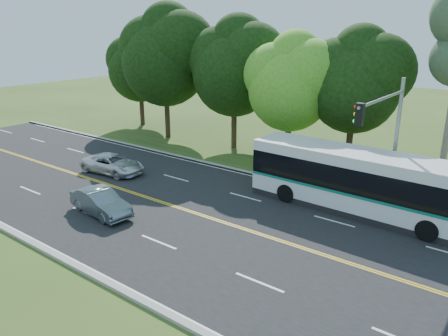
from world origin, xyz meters
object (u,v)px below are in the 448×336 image
Objects in this scene: sedan at (101,202)px; suv at (113,164)px; traffic_signal at (386,129)px; transit_bus at (365,184)px.

sedan is 6.90m from suv.
traffic_signal reaches higher than suv.
traffic_signal reaches higher than transit_bus.
sedan reaches higher than suv.
transit_bus reaches higher than suv.
suv is at bearing 51.91° from sedan.
suv is (-4.96, 4.80, -0.04)m from sedan.
traffic_signal is at bearing -48.04° from sedan.
traffic_signal is at bearing 0.07° from transit_bus.
transit_bus is at bearing -46.17° from sedan.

